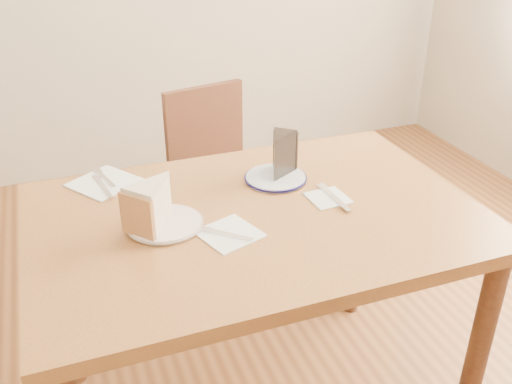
# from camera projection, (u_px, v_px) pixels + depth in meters

# --- Properties ---
(table) EXTENTS (1.20, 0.80, 0.75)m
(table) POSITION_uv_depth(u_px,v_px,m) (256.00, 243.00, 1.58)
(table) COLOR brown
(table) RESTS_ON ground
(chair_far) EXTENTS (0.48, 0.48, 0.83)m
(chair_far) POSITION_uv_depth(u_px,v_px,m) (221.00, 181.00, 2.34)
(chair_far) COLOR black
(chair_far) RESTS_ON ground
(plate_cream) EXTENTS (0.19, 0.19, 0.01)m
(plate_cream) POSITION_uv_depth(u_px,v_px,m) (165.00, 224.00, 1.47)
(plate_cream) COLOR silver
(plate_cream) RESTS_ON table
(plate_navy) EXTENTS (0.18, 0.18, 0.01)m
(plate_navy) POSITION_uv_depth(u_px,v_px,m) (275.00, 178.00, 1.70)
(plate_navy) COLOR silver
(plate_navy) RESTS_ON table
(carrot_cake) EXTENTS (0.16, 0.16, 0.11)m
(carrot_cake) POSITION_uv_depth(u_px,v_px,m) (155.00, 204.00, 1.44)
(carrot_cake) COLOR #F7E6CC
(carrot_cake) RESTS_ON plate_cream
(chocolate_cake) EXTENTS (0.12, 0.12, 0.12)m
(chocolate_cake) POSITION_uv_depth(u_px,v_px,m) (280.00, 157.00, 1.68)
(chocolate_cake) COLOR black
(chocolate_cake) RESTS_ON plate_navy
(napkin_cream) EXTENTS (0.18, 0.18, 0.00)m
(napkin_cream) POSITION_uv_depth(u_px,v_px,m) (229.00, 234.00, 1.44)
(napkin_cream) COLOR white
(napkin_cream) RESTS_ON table
(napkin_navy) EXTENTS (0.11, 0.11, 0.00)m
(napkin_navy) POSITION_uv_depth(u_px,v_px,m) (328.00, 198.00, 1.60)
(napkin_navy) COLOR white
(napkin_navy) RESTS_ON table
(napkin_spare) EXTENTS (0.24, 0.24, 0.00)m
(napkin_spare) POSITION_uv_depth(u_px,v_px,m) (104.00, 183.00, 1.69)
(napkin_spare) COLOR white
(napkin_spare) RESTS_ON table
(fork_cream) EXTENTS (0.11, 0.10, 0.00)m
(fork_cream) POSITION_uv_depth(u_px,v_px,m) (227.00, 234.00, 1.43)
(fork_cream) COLOR silver
(fork_cream) RESTS_ON napkin_cream
(knife_navy) EXTENTS (0.02, 0.17, 0.00)m
(knife_navy) POSITION_uv_depth(u_px,v_px,m) (334.00, 197.00, 1.60)
(knife_navy) COLOR silver
(knife_navy) RESTS_ON napkin_navy
(fork_spare) EXTENTS (0.05, 0.14, 0.00)m
(fork_spare) POSITION_uv_depth(u_px,v_px,m) (105.00, 178.00, 1.70)
(fork_spare) COLOR silver
(fork_spare) RESTS_ON napkin_spare
(knife_spare) EXTENTS (0.04, 0.16, 0.00)m
(knife_spare) POSITION_uv_depth(u_px,v_px,m) (103.00, 187.00, 1.65)
(knife_spare) COLOR silver
(knife_spare) RESTS_ON napkin_spare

